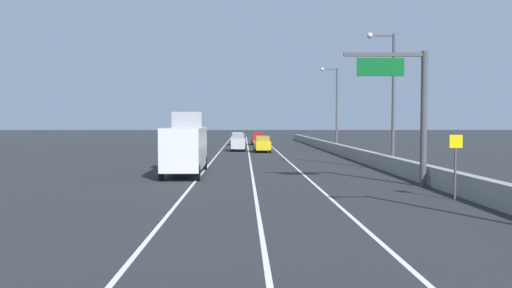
{
  "coord_description": "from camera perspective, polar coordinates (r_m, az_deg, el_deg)",
  "views": [
    {
      "loc": [
        -2.56,
        -4.0,
        3.59
      ],
      "look_at": [
        -1.29,
        49.57,
        1.26
      ],
      "focal_mm": 35.6,
      "sensor_mm": 36.0,
      "label": 1
    }
  ],
  "objects": [
    {
      "name": "overhead_sign_gantry",
      "position": [
        29.41,
        17.0,
        4.61
      ],
      "size": [
        4.68,
        0.36,
        7.5
      ],
      "color": "#47474C",
      "rests_on": "ground_plane"
    },
    {
      "name": "lamp_post_right_third",
      "position": [
        62.25,
        8.84,
        4.52
      ],
      "size": [
        2.14,
        0.44,
        10.14
      ],
      "color": "#4C4C51",
      "rests_on": "ground_plane"
    },
    {
      "name": "car_silver_3",
      "position": [
        62.62,
        -1.98,
        0.18
      ],
      "size": [
        1.85,
        4.26,
        2.14
      ],
      "color": "#B7B7BC",
      "rests_on": "ground_plane"
    },
    {
      "name": "car_yellow_2",
      "position": [
        60.21,
        0.7,
        0.0
      ],
      "size": [
        1.98,
        4.73,
        1.95
      ],
      "color": "gold",
      "rests_on": "ground_plane"
    },
    {
      "name": "lamp_post_right_second",
      "position": [
        38.87,
        14.83,
        5.7
      ],
      "size": [
        2.14,
        0.44,
        10.14
      ],
      "color": "#4C4C51",
      "rests_on": "ground_plane"
    },
    {
      "name": "car_red_0",
      "position": [
        79.79,
        0.23,
        0.63
      ],
      "size": [
        2.01,
        4.59,
        2.0
      ],
      "color": "red",
      "rests_on": "ground_plane"
    },
    {
      "name": "ground_plane",
      "position": [
        68.14,
        0.79,
        -0.53
      ],
      "size": [
        320.0,
        320.0,
        0.0
      ],
      "primitive_type": "plane",
      "color": "#26282B"
    },
    {
      "name": "speed_advisory_sign",
      "position": [
        24.94,
        21.49,
        -1.88
      ],
      "size": [
        0.6,
        0.11,
        3.0
      ],
      "color": "#4C4C51",
      "rests_on": "ground_plane"
    },
    {
      "name": "lane_stripe_center",
      "position": [
        59.11,
        -0.82,
        -0.99
      ],
      "size": [
        0.16,
        130.0,
        0.0
      ],
      "primitive_type": "cube",
      "color": "silver",
      "rests_on": "ground_plane"
    },
    {
      "name": "box_truck",
      "position": [
        34.88,
        -7.91,
        -0.2
      ],
      "size": [
        2.59,
        8.63,
        4.3
      ],
      "color": "silver",
      "rests_on": "ground_plane"
    },
    {
      "name": "lane_stripe_right",
      "position": [
        59.25,
        2.57,
        -0.98
      ],
      "size": [
        0.16,
        130.0,
        0.0
      ],
      "primitive_type": "cube",
      "color": "silver",
      "rests_on": "ground_plane"
    },
    {
      "name": "jersey_barrier_right",
      "position": [
        45.36,
        12.13,
        -1.4
      ],
      "size": [
        0.6,
        120.0,
        1.1
      ],
      "primitive_type": "cube",
      "color": "gray",
      "rests_on": "ground_plane"
    },
    {
      "name": "lane_stripe_left",
      "position": [
        59.18,
        -4.21,
        -0.99
      ],
      "size": [
        0.16,
        130.0,
        0.0
      ],
      "primitive_type": "cube",
      "color": "silver",
      "rests_on": "ground_plane"
    },
    {
      "name": "car_white_1",
      "position": [
        78.78,
        -2.04,
        0.6
      ],
      "size": [
        2.04,
        4.69,
        1.98
      ],
      "color": "white",
      "rests_on": "ground_plane"
    }
  ]
}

